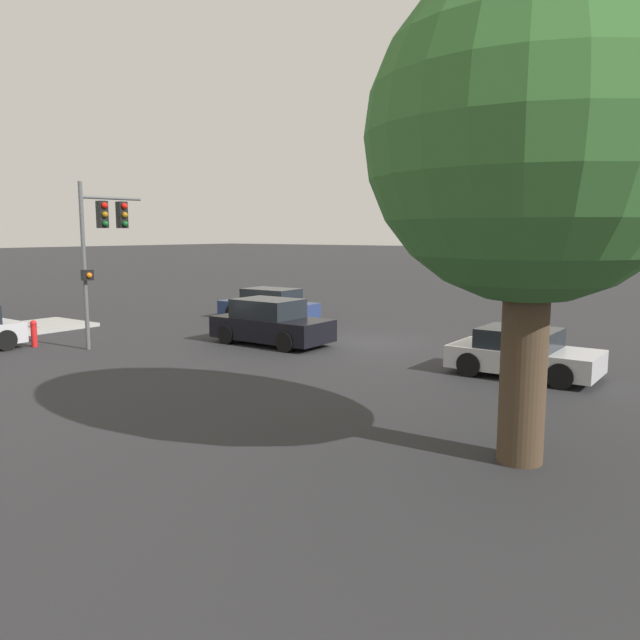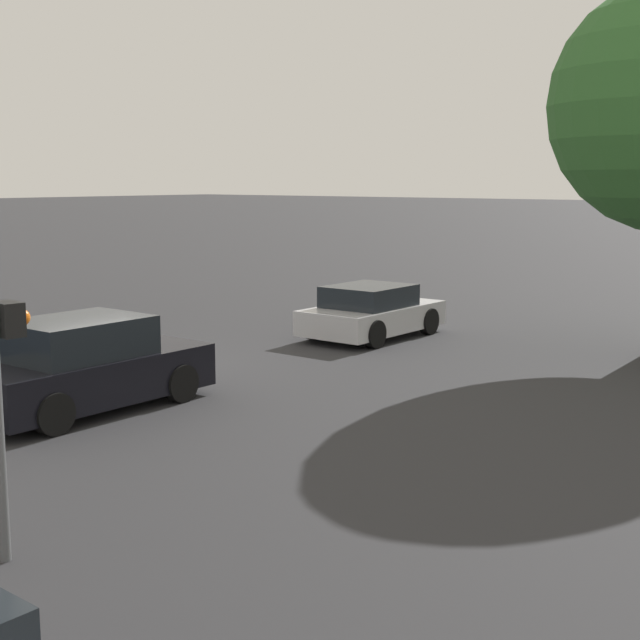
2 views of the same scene
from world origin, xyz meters
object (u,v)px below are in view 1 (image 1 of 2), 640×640
Objects in this scene: crossing_car_2 at (269,305)px; fire_hydrant at (34,333)px; street_tree at (534,137)px; traffic_signal at (102,234)px; crossing_car_1 at (523,353)px; crossing_car_0 at (271,323)px.

crossing_car_2 is 10.12m from fire_hydrant.
fire_hydrant is (17.09, -1.09, -4.91)m from street_tree.
street_tree is 17.81m from fire_hydrant.
street_tree is 1.47× the size of traffic_signal.
traffic_signal is 13.94m from crossing_car_1.
crossing_car_0 is at bearing -140.60° from fire_hydrant.
crossing_car_0 is 4.63× the size of fire_hydrant.
crossing_car_2 is (12.88, -4.52, 0.04)m from crossing_car_1.
traffic_signal is at bearing -145.00° from fire_hydrant.
crossing_car_2 is at bearing 160.55° from crossing_car_1.
crossing_car_2 reaches higher than fire_hydrant.
street_tree is 1.91× the size of crossing_car_0.
street_tree reaches higher than fire_hydrant.
street_tree is at bearing -72.60° from crossing_car_1.
crossing_car_2 is 4.98× the size of fire_hydrant.
street_tree reaches higher than traffic_signal.
crossing_car_2 is at bearing -36.36° from street_tree.
crossing_car_2 reaches higher than crossing_car_1.
crossing_car_2 is at bearing -102.40° from fire_hydrant.
traffic_signal is 1.21× the size of crossing_car_2.
traffic_signal is at bearing 87.35° from crossing_car_2.
crossing_car_0 is (-4.20, -3.70, -3.10)m from traffic_signal.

